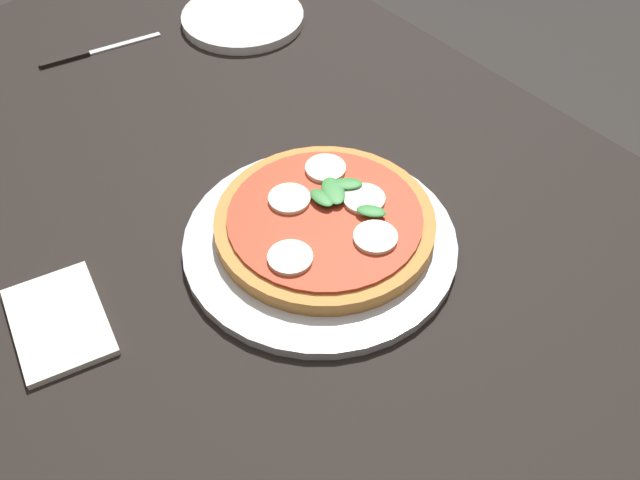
{
  "coord_description": "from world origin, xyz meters",
  "views": [
    {
      "loc": [
        0.51,
        -0.32,
        1.31
      ],
      "look_at": [
        0.09,
        0.03,
        0.71
      ],
      "focal_mm": 41.0,
      "sensor_mm": 36.0,
      "label": 1
    }
  ],
  "objects": [
    {
      "name": "ground_plane",
      "position": [
        0.0,
        0.0,
        0.0
      ],
      "size": [
        6.0,
        6.0,
        0.0
      ],
      "primitive_type": "plane",
      "color": "#2D2B28"
    },
    {
      "name": "dining_table",
      "position": [
        0.0,
        0.0,
        0.6
      ],
      "size": [
        1.29,
        0.88,
        0.7
      ],
      "color": "black",
      "rests_on": "ground_plane"
    },
    {
      "name": "serving_tray",
      "position": [
        0.09,
        0.03,
        0.71
      ],
      "size": [
        0.31,
        0.31,
        0.01
      ],
      "primitive_type": "cylinder",
      "color": "silver",
      "rests_on": "dining_table"
    },
    {
      "name": "pizza",
      "position": [
        0.08,
        0.05,
        0.73
      ],
      "size": [
        0.25,
        0.25,
        0.03
      ],
      "color": "#C6843F",
      "rests_on": "serving_tray"
    },
    {
      "name": "plate_white",
      "position": [
        -0.36,
        0.24,
        0.71
      ],
      "size": [
        0.19,
        0.19,
        0.01
      ],
      "primitive_type": "cylinder",
      "color": "white",
      "rests_on": "dining_table"
    },
    {
      "name": "napkin",
      "position": [
        -0.0,
        -0.24,
        0.71
      ],
      "size": [
        0.15,
        0.12,
        0.01
      ],
      "primitive_type": "cube",
      "rotation": [
        0.0,
        0.0,
        -0.21
      ],
      "color": "white",
      "rests_on": "dining_table"
    },
    {
      "name": "knife",
      "position": [
        -0.43,
        0.01,
        0.7
      ],
      "size": [
        0.04,
        0.18,
        0.01
      ],
      "color": "black",
      "rests_on": "dining_table"
    }
  ]
}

